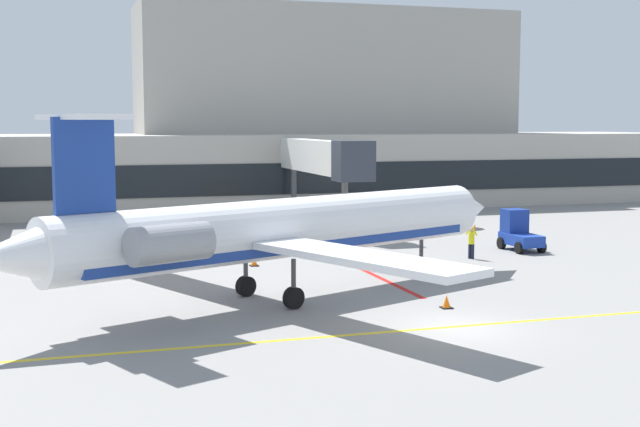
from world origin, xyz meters
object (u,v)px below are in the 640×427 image
baggage_tug (303,222)px  regional_jet (280,229)px  pushback_tractor (519,233)px  fuel_tank (428,208)px  marshaller (471,241)px

baggage_tug → regional_jet: bearing=-109.0°
pushback_tractor → fuel_tank: (-0.97, 10.81, 0.44)m
baggage_tug → pushback_tractor: size_ratio=1.51×
marshaller → regional_jet: bearing=-149.7°
pushback_tractor → fuel_tank: size_ratio=0.43×
baggage_tug → marshaller: 13.99m
baggage_tug → pushback_tractor: (10.37, -10.45, 0.17)m
regional_jet → baggage_tug: 21.50m
baggage_tug → marshaller: bearing=-64.0°
pushback_tractor → marshaller: size_ratio=1.54×
baggage_tug → marshaller: size_ratio=2.33×
regional_jet → marshaller: (13.09, 7.65, -2.09)m
pushback_tractor → marshaller: (-4.23, -2.13, -0.06)m
regional_jet → baggage_tug: regional_jet is taller
regional_jet → pushback_tractor: size_ratio=8.70×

